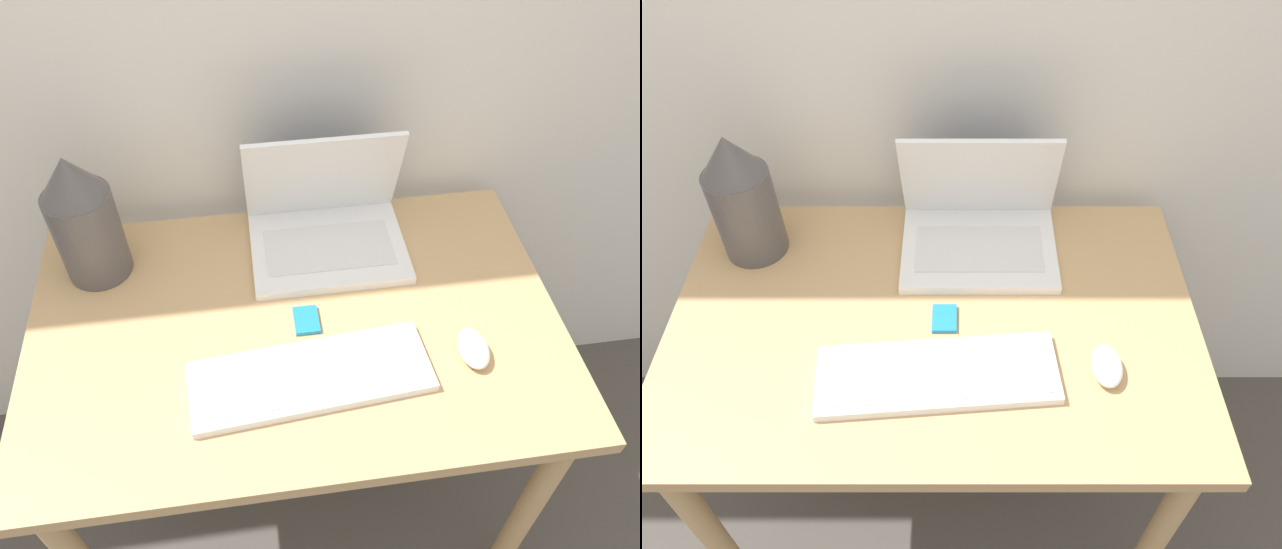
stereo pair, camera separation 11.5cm
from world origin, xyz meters
The scene contains 6 objects.
desk centered at (0.00, 0.33, 0.65)m, with size 1.03×0.67×0.76m.
laptop centered at (0.09, 0.55, 0.82)m, with size 0.33×0.25×0.26m.
keyboard centered at (0.01, 0.20, 0.77)m, with size 0.44×0.18×0.02m.
mouse centered at (0.32, 0.21, 0.78)m, with size 0.06×0.09×0.03m.
vase centered at (-0.38, 0.53, 0.90)m, with size 0.13×0.13×0.28m.
mp3_player centered at (0.02, 0.33, 0.77)m, with size 0.05×0.07×0.01m.
Camera 1 is at (-0.06, -0.42, 1.71)m, focal length 35.00 mm.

